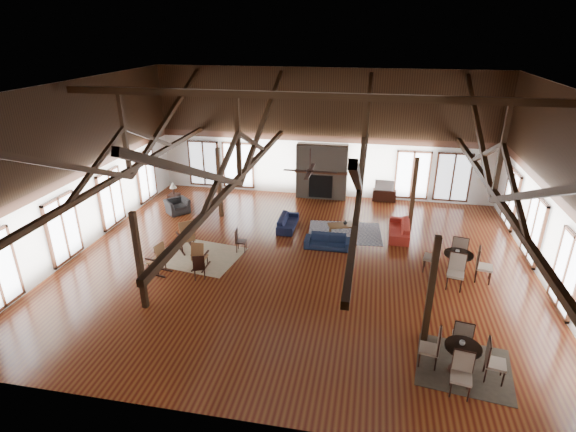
% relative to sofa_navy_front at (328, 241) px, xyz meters
% --- Properties ---
extents(floor, '(16.00, 16.00, 0.00)m').
position_rel_sofa_navy_front_xyz_m(floor, '(-0.90, -1.36, -0.25)').
color(floor, brown).
rests_on(floor, ground).
extents(ceiling, '(16.00, 14.00, 0.02)m').
position_rel_sofa_navy_front_xyz_m(ceiling, '(-0.90, -1.36, 5.75)').
color(ceiling, black).
rests_on(ceiling, wall_back).
extents(wall_back, '(16.00, 0.02, 6.00)m').
position_rel_sofa_navy_front_xyz_m(wall_back, '(-0.90, 5.64, 2.75)').
color(wall_back, white).
rests_on(wall_back, floor).
extents(wall_front, '(16.00, 0.02, 6.00)m').
position_rel_sofa_navy_front_xyz_m(wall_front, '(-0.90, -8.36, 2.75)').
color(wall_front, white).
rests_on(wall_front, floor).
extents(wall_left, '(0.02, 14.00, 6.00)m').
position_rel_sofa_navy_front_xyz_m(wall_left, '(-8.90, -1.36, 2.75)').
color(wall_left, white).
rests_on(wall_left, floor).
extents(wall_right, '(0.02, 14.00, 6.00)m').
position_rel_sofa_navy_front_xyz_m(wall_right, '(7.10, -1.36, 2.75)').
color(wall_right, white).
rests_on(wall_right, floor).
extents(roof_truss, '(15.60, 14.07, 3.14)m').
position_rel_sofa_navy_front_xyz_m(roof_truss, '(-0.90, -1.36, 3.78)').
color(roof_truss, black).
rests_on(roof_truss, wall_back).
extents(post_grid, '(8.16, 7.16, 3.05)m').
position_rel_sofa_navy_front_xyz_m(post_grid, '(-0.90, -1.36, 1.27)').
color(post_grid, black).
rests_on(post_grid, floor).
extents(fireplace, '(2.50, 0.69, 2.60)m').
position_rel_sofa_navy_front_xyz_m(fireplace, '(-0.90, 5.31, 1.04)').
color(fireplace, '#64594C').
rests_on(fireplace, floor).
extents(ceiling_fan, '(1.60, 1.60, 0.75)m').
position_rel_sofa_navy_front_xyz_m(ceiling_fan, '(-0.40, -2.36, 3.48)').
color(ceiling_fan, black).
rests_on(ceiling_fan, roof_truss).
extents(sofa_navy_front, '(1.74, 0.69, 0.51)m').
position_rel_sofa_navy_front_xyz_m(sofa_navy_front, '(0.00, 0.00, 0.00)').
color(sofa_navy_front, '#17223F').
rests_on(sofa_navy_front, floor).
extents(sofa_navy_left, '(1.73, 0.69, 0.50)m').
position_rel_sofa_navy_front_xyz_m(sofa_navy_left, '(-1.82, 1.49, -0.00)').
color(sofa_navy_left, '#131836').
rests_on(sofa_navy_left, floor).
extents(sofa_orange, '(1.99, 0.83, 0.58)m').
position_rel_sofa_navy_front_xyz_m(sofa_orange, '(2.66, 1.57, 0.03)').
color(sofa_orange, '#A4291F').
rests_on(sofa_orange, floor).
extents(coffee_table, '(1.19, 0.84, 0.41)m').
position_rel_sofa_navy_front_xyz_m(coffee_table, '(0.41, 1.30, 0.10)').
color(coffee_table, brown).
rests_on(coffee_table, floor).
extents(vase, '(0.19, 0.19, 0.17)m').
position_rel_sofa_navy_front_xyz_m(vase, '(0.54, 1.35, 0.24)').
color(vase, '#B2B2B2').
rests_on(vase, coffee_table).
extents(armchair, '(1.25, 1.26, 0.62)m').
position_rel_sofa_navy_front_xyz_m(armchair, '(-6.95, 2.17, 0.06)').
color(armchair, '#252527').
rests_on(armchair, floor).
extents(side_table_lamp, '(0.45, 0.45, 1.16)m').
position_rel_sofa_navy_front_xyz_m(side_table_lamp, '(-7.38, 2.83, 0.18)').
color(side_table_lamp, black).
rests_on(side_table_lamp, floor).
extents(rocking_chair_a, '(0.98, 1.04, 1.21)m').
position_rel_sofa_navy_front_xyz_m(rocking_chair_a, '(-5.08, -1.23, 0.32)').
color(rocking_chair_a, brown).
rests_on(rocking_chair_a, floor).
extents(rocking_chair_b, '(0.45, 0.79, 1.01)m').
position_rel_sofa_navy_front_xyz_m(rocking_chair_b, '(-4.15, -2.40, 0.22)').
color(rocking_chair_b, brown).
rests_on(rocking_chair_b, floor).
extents(rocking_chair_c, '(0.94, 0.61, 1.12)m').
position_rel_sofa_navy_front_xyz_m(rocking_chair_c, '(-5.35, -2.94, 0.27)').
color(rocking_chair_c, brown).
rests_on(rocking_chair_c, floor).
extents(side_chair_a, '(0.40, 0.40, 0.88)m').
position_rel_sofa_navy_front_xyz_m(side_chair_a, '(-3.19, -0.91, 0.26)').
color(side_chair_a, black).
rests_on(side_chair_a, floor).
extents(side_chair_b, '(0.49, 0.49, 0.90)m').
position_rel_sofa_navy_front_xyz_m(side_chair_b, '(-3.88, -3.07, 0.27)').
color(side_chair_b, black).
rests_on(side_chair_b, floor).
extents(cafe_table_near, '(2.02, 2.02, 1.03)m').
position_rel_sofa_navy_front_xyz_m(cafe_table_near, '(3.83, -5.94, 0.26)').
color(cafe_table_near, black).
rests_on(cafe_table_near, floor).
extents(cafe_table_far, '(2.23, 2.23, 1.14)m').
position_rel_sofa_navy_front_xyz_m(cafe_table_far, '(4.42, -1.25, 0.32)').
color(cafe_table_far, black).
rests_on(cafe_table_far, floor).
extents(cup_near, '(0.15, 0.15, 0.10)m').
position_rel_sofa_navy_front_xyz_m(cup_near, '(3.81, -5.89, 0.54)').
color(cup_near, '#B2B2B2').
rests_on(cup_near, cafe_table_near).
extents(cup_far, '(0.14, 0.14, 0.10)m').
position_rel_sofa_navy_front_xyz_m(cup_far, '(4.38, -1.18, 0.62)').
color(cup_far, '#B2B2B2').
rests_on(cup_far, cafe_table_far).
extents(tv_console, '(1.08, 0.41, 0.54)m').
position_rel_sofa_navy_front_xyz_m(tv_console, '(2.10, 5.39, 0.02)').
color(tv_console, black).
rests_on(tv_console, floor).
extents(television, '(0.90, 0.16, 0.51)m').
position_rel_sofa_navy_front_xyz_m(television, '(2.08, 5.39, 0.54)').
color(television, '#B2B2B2').
rests_on(television, tv_console).
extents(rug_tan, '(3.24, 2.71, 0.01)m').
position_rel_sofa_navy_front_xyz_m(rug_tan, '(-4.55, -1.55, -0.25)').
color(rug_tan, tan).
rests_on(rug_tan, floor).
extents(rug_navy, '(3.05, 2.39, 0.01)m').
position_rel_sofa_navy_front_xyz_m(rug_navy, '(0.53, 1.44, -0.25)').
color(rug_navy, '#1A234A').
rests_on(rug_navy, floor).
extents(rug_dark, '(2.46, 2.29, 0.01)m').
position_rel_sofa_navy_front_xyz_m(rug_dark, '(3.97, -5.77, -0.25)').
color(rug_dark, black).
rests_on(rug_dark, floor).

